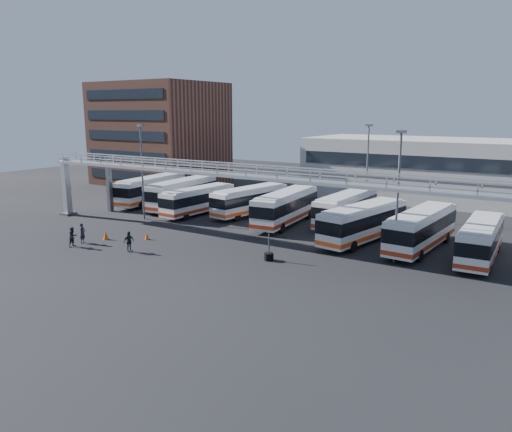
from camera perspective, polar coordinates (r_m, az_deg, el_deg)
The scene contains 22 objects.
ground at distance 39.86m, azimuth -4.46°, elevation -5.04°, with size 140.00×140.00×0.00m, color black.
gantry at distance 43.38m, azimuth 0.11°, elevation 3.84°, with size 51.40×5.15×7.10m.
apartment_building at distance 83.15m, azimuth -10.89°, elevation 9.23°, with size 18.00×15.00×16.00m, color brown.
warehouse at distance 69.63m, azimuth 23.37°, elevation 4.68°, with size 42.00×14.00×8.00m, color #9E9E99.
light_pole_left at distance 55.08m, azimuth -12.90°, elevation 5.50°, with size 0.70×0.35×10.21m.
light_pole_mid at distance 39.38m, azimuth 15.92°, elevation 2.88°, with size 0.70×0.35×10.21m.
light_pole_back at distance 56.01m, azimuth 12.60°, elevation 5.61°, with size 0.70×0.35×10.21m.
bus_0 at distance 64.66m, azimuth -11.88°, elevation 3.04°, with size 3.86×11.60×3.46m.
bus_1 at distance 61.04m, azimuth -8.47°, elevation 2.66°, with size 3.56×11.60×3.47m.
bus_2 at distance 57.17m, azimuth -6.60°, elevation 1.89°, with size 2.90×10.36×3.11m.
bus_3 at distance 56.29m, azimuth -0.66°, elevation 1.87°, with size 3.93×10.84×3.22m.
bus_4 at distance 51.72m, azimuth 3.42°, elevation 1.11°, with size 3.73×11.61×3.47m.
bus_5 at distance 52.17m, azimuth 10.26°, elevation 0.93°, with size 2.68×10.95×3.32m.
bus_6 at distance 45.70m, azimuth 12.19°, elevation -0.63°, with size 4.49×11.51×3.41m.
bus_7 at distance 44.48m, azimuth 18.38°, elevation -1.32°, with size 3.34×11.36×3.40m.
bus_8 at distance 42.99m, azimuth 24.30°, elevation -2.42°, with size 2.81×10.45×3.15m.
pedestrian_a at distance 47.18m, azimuth -19.22°, elevation -1.86°, with size 0.66×0.44×1.82m, color #212129.
pedestrian_b at distance 46.23m, azimuth -20.20°, elevation -2.25°, with size 0.85×0.66×1.74m, color #26202C.
pedestrian_d at distance 43.17m, azimuth -14.33°, elevation -2.85°, with size 1.03×0.43×1.75m, color #18242C.
cone_left at distance 47.94m, azimuth -16.80°, elevation -2.12°, with size 0.50×0.50×0.79m, color #D0510B.
cone_right at distance 47.00m, azimuth -12.37°, elevation -2.25°, with size 0.41×0.41×0.65m, color #D0510B.
tire_stack at distance 39.59m, azimuth 1.47°, elevation -4.57°, with size 0.76×0.76×2.17m.
Camera 1 is at (23.12, -30.32, 11.60)m, focal length 35.00 mm.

